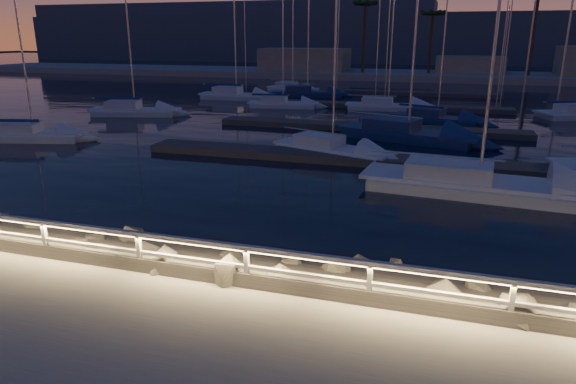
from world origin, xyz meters
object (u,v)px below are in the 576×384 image
Objects in this scene: sailboat_e at (133,110)px; sailboat_n at (306,93)px; sailboat_j at (281,103)px; sailboat_c at (405,132)px; sailboat_d at (472,182)px; guard_rail at (206,251)px; sailboat_f at (330,148)px; sailboat_a at (31,134)px; sailboat_i at (235,95)px; sailboat_k at (386,105)px; sailboat_m at (291,88)px; sailboat_g at (435,118)px.

sailboat_e is 20.61m from sailboat_n.
sailboat_n reaches higher than sailboat_j.
sailboat_j is at bearing 153.14° from sailboat_c.
sailboat_d is at bearing -53.05° from sailboat_c.
sailboat_d is (6.71, 12.02, -0.91)m from guard_rail.
sailboat_a is at bearing -155.27° from sailboat_f.
sailboat_i is 1.01× the size of sailboat_n.
sailboat_d is 25.80m from sailboat_k.
sailboat_f is (19.35, 1.51, -0.00)m from sailboat_a.
sailboat_f is 19.74m from sailboat_k.
sailboat_i is 8.21m from sailboat_j.
sailboat_j is (10.49, 19.92, -0.02)m from sailboat_a.
sailboat_i is at bearing 165.05° from sailboat_k.
sailboat_k is at bearing -0.73° from sailboat_j.
sailboat_d is at bearing -78.08° from sailboat_k.
sailboat_i reaches higher than sailboat_n.
sailboat_k reaches higher than sailboat_e.
sailboat_a is at bearing -104.20° from sailboat_e.
guard_rail is 43.53m from sailboat_i.
sailboat_d reaches higher than sailboat_k.
sailboat_f is 20.43m from sailboat_j.
sailboat_f is at bearing 92.53° from guard_rail.
sailboat_a reaches higher than sailboat_m.
sailboat_e is at bearing -171.81° from sailboat_c.
sailboat_f is at bearing -52.23° from sailboat_m.
sailboat_e is (-26.85, 15.14, -0.01)m from sailboat_d.
sailboat_i is 1.05× the size of sailboat_k.
sailboat_j is 0.99× the size of sailboat_m.
sailboat_m is (-12.88, 12.76, 0.01)m from sailboat_k.
sailboat_i is at bearing 59.66° from sailboat_e.
sailboat_e is 0.99× the size of sailboat_k.
sailboat_k is at bearing 11.60° from sailboat_e.
guard_rail is 25.53m from sailboat_a.
sailboat_c reaches higher than sailboat_g.
sailboat_d is at bearing -14.51° from sailboat_f.
sailboat_c is at bearing -24.11° from sailboat_e.
sailboat_n is at bearing 56.10° from sailboat_a.
sailboat_e is at bearing -151.49° from sailboat_g.
sailboat_i is (3.76, 24.63, 0.05)m from sailboat_a.
sailboat_i is 1.22× the size of sailboat_j.
sailboat_m is 0.84× the size of sailboat_n.
sailboat_k reaches higher than sailboat_m.
sailboat_g is 1.09× the size of sailboat_j.
sailboat_a is at bearing -128.37° from sailboat_g.
sailboat_i is (-19.23, 17.15, 0.01)m from sailboat_c.
sailboat_a is 0.93× the size of sailboat_g.
sailboat_c reaches higher than sailboat_j.
sailboat_f is at bearing -41.49° from sailboat_e.
sailboat_m is at bearing 132.07° from sailboat_k.
sailboat_e is at bearing -149.70° from sailboat_j.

